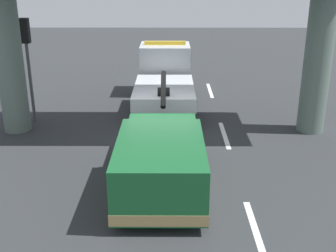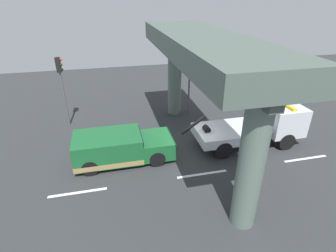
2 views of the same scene
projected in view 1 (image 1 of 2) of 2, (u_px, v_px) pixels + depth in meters
name	position (u px, v px, depth m)	size (l,w,h in m)	color
ground_plane	(163.00, 136.00, 15.31)	(60.00, 40.00, 0.10)	#2D3033
lane_stripe_west	(256.00, 232.00, 9.65)	(2.60, 0.16, 0.01)	silver
lane_stripe_mid	(224.00, 135.00, 15.28)	(2.60, 0.16, 0.01)	silver
lane_stripe_east	(210.00, 90.00, 20.91)	(2.60, 0.16, 0.01)	silver
tow_truck_white	(165.00, 75.00, 18.90)	(7.25, 2.42, 2.46)	silver
towed_van_green	(161.00, 161.00, 11.35)	(5.20, 2.22, 1.58)	#195B2D
traffic_light_far	(27.00, 47.00, 15.74)	(0.39, 0.32, 3.95)	#515456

